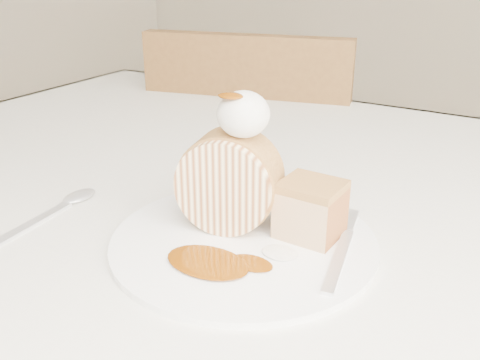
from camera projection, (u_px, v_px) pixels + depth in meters
The scene contains 10 objects.
table at pixel (321, 273), 0.63m from camera, with size 1.40×0.90×0.75m.
chair_far at pixel (257, 193), 1.24m from camera, with size 0.49×0.49×0.87m.
plate at pixel (244, 241), 0.51m from camera, with size 0.26×0.26×0.01m, color white.
roulade_slice at pixel (229, 182), 0.52m from camera, with size 0.09×0.09×0.05m, color #FFE8B1.
cake_chunk at pixel (310, 213), 0.51m from camera, with size 0.06×0.05×0.05m, color #A7783F.
whipped_cream at pixel (243, 114), 0.49m from camera, with size 0.05×0.05×0.04m, color white.
caramel_drizzle at pixel (231, 90), 0.47m from camera, with size 0.02×0.02×0.01m, color #683004.
caramel_pool at pixel (208, 262), 0.47m from camera, with size 0.08×0.05×0.00m, color #683004, non-canonical shape.
fork at pixel (339, 260), 0.47m from camera, with size 0.02×0.15×0.00m, color silver.
spoon at pixel (25, 228), 0.54m from camera, with size 0.02×0.15×0.00m, color silver.
Camera 1 is at (0.19, -0.31, 1.01)m, focal length 40.00 mm.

